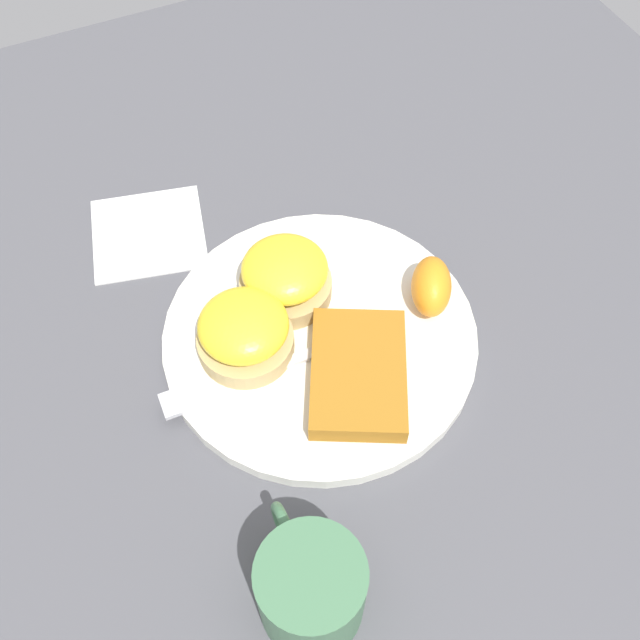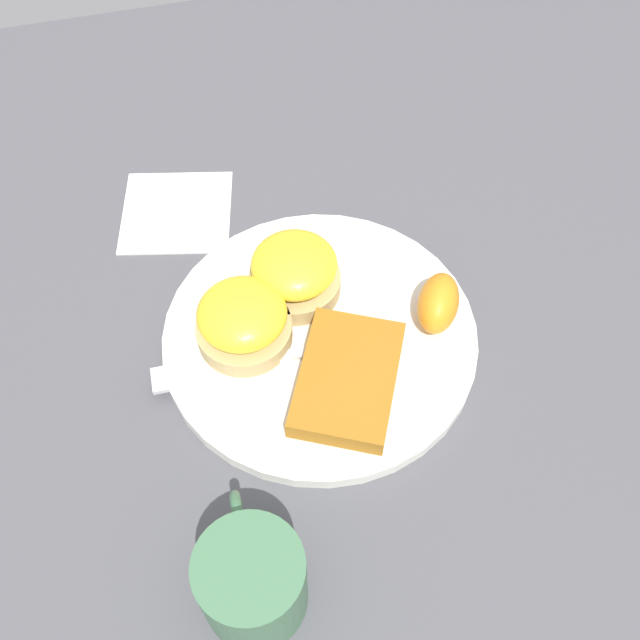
# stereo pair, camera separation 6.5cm
# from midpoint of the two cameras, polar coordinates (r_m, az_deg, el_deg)

# --- Properties ---
(ground_plane) EXTENTS (1.10, 1.10, 0.00)m
(ground_plane) POSITION_cam_midpoint_polar(r_m,az_deg,el_deg) (0.68, -2.74, -1.80)
(ground_plane) COLOR #4C4C51
(plate) EXTENTS (0.28, 0.28, 0.01)m
(plate) POSITION_cam_midpoint_polar(r_m,az_deg,el_deg) (0.67, -2.76, -1.49)
(plate) COLOR silver
(plate) RESTS_ON ground_plane
(sandwich_benedict_left) EXTENTS (0.08, 0.08, 0.05)m
(sandwich_benedict_left) POSITION_cam_midpoint_polar(r_m,az_deg,el_deg) (0.67, -5.44, 3.15)
(sandwich_benedict_left) COLOR tan
(sandwich_benedict_left) RESTS_ON plate
(sandwich_benedict_right) EXTENTS (0.08, 0.08, 0.05)m
(sandwich_benedict_right) POSITION_cam_midpoint_polar(r_m,az_deg,el_deg) (0.64, -8.68, -1.14)
(sandwich_benedict_right) COLOR tan
(sandwich_benedict_right) RESTS_ON plate
(hashbrown_patty) EXTENTS (0.14, 0.12, 0.02)m
(hashbrown_patty) POSITION_cam_midpoint_polar(r_m,az_deg,el_deg) (0.63, 0.01, -4.30)
(hashbrown_patty) COLOR #9E631A
(hashbrown_patty) RESTS_ON plate
(orange_wedge) EXTENTS (0.07, 0.06, 0.04)m
(orange_wedge) POSITION_cam_midpoint_polar(r_m,az_deg,el_deg) (0.67, 5.76, 2.37)
(orange_wedge) COLOR orange
(orange_wedge) RESTS_ON plate
(fork) EXTENTS (0.03, 0.21, 0.00)m
(fork) POSITION_cam_midpoint_polar(r_m,az_deg,el_deg) (0.65, -7.29, -4.13)
(fork) COLOR silver
(fork) RESTS_ON plate
(cup) EXTENTS (0.10, 0.08, 0.08)m
(cup) POSITION_cam_midpoint_polar(r_m,az_deg,el_deg) (0.55, -4.33, -19.99)
(cup) COLOR #42704C
(cup) RESTS_ON ground_plane
(napkin) EXTENTS (0.13, 0.13, 0.00)m
(napkin) POSITION_cam_midpoint_polar(r_m,az_deg,el_deg) (0.78, -15.33, 6.27)
(napkin) COLOR white
(napkin) RESTS_ON ground_plane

